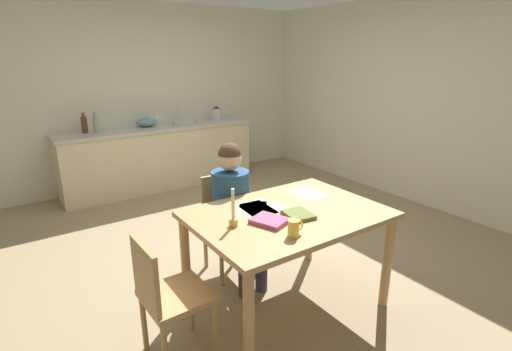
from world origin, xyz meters
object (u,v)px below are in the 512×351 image
at_px(chair_at_table, 227,219).
at_px(bottle_oil, 84,124).
at_px(wine_glass_back_left, 142,118).
at_px(coffee_mug, 294,228).
at_px(candlestick, 233,216).
at_px(person_seated, 234,204).
at_px(chair_side_empty, 167,295).
at_px(bottle_vinegar, 96,124).
at_px(wine_glass_by_kettle, 151,118).
at_px(sink_unit, 184,122).
at_px(book_cookery, 270,221).
at_px(book_magazine, 298,215).
at_px(stovetop_kettle, 216,114).
at_px(mixing_bowl, 146,122).
at_px(dining_table, 287,225).
at_px(wine_glass_near_sink, 157,117).

distance_m(chair_at_table, bottle_oil, 2.75).
distance_m(chair_at_table, wine_glass_back_left, 2.77).
relative_size(coffee_mug, candlestick, 0.44).
bearing_deg(chair_at_table, person_seated, -93.50).
xyz_separation_m(chair_at_table, chair_side_empty, (-0.86, -0.75, -0.02)).
bearing_deg(bottle_vinegar, wine_glass_by_kettle, 10.86).
xyz_separation_m(person_seated, sink_unit, (0.79, 2.72, 0.24)).
relative_size(chair_at_table, book_cookery, 3.80).
relative_size(person_seated, coffee_mug, 10.31).
distance_m(person_seated, bottle_vinegar, 2.77).
xyz_separation_m(coffee_mug, book_cookery, (-0.01, 0.25, -0.04)).
distance_m(book_magazine, wine_glass_by_kettle, 3.57).
xyz_separation_m(candlestick, stovetop_kettle, (1.69, 3.28, 0.14)).
relative_size(bottle_oil, wine_glass_by_kettle, 1.72).
height_order(mixing_bowl, stovetop_kettle, stovetop_kettle).
xyz_separation_m(chair_side_empty, stovetop_kettle, (2.19, 3.31, 0.53)).
distance_m(chair_at_table, candlestick, 0.88).
bearing_deg(book_magazine, person_seated, 107.35).
bearing_deg(bottle_vinegar, bottle_oil, 150.72).
xyz_separation_m(dining_table, coffee_mug, (-0.21, -0.32, 0.16)).
height_order(person_seated, wine_glass_back_left, person_seated).
bearing_deg(mixing_bowl, person_seated, -94.90).
distance_m(bottle_oil, wine_glass_by_kettle, 0.92).
bearing_deg(wine_glass_by_kettle, dining_table, -93.92).
bearing_deg(dining_table, person_seated, 99.59).
xyz_separation_m(book_magazine, wine_glass_near_sink, (0.32, 3.56, 0.20)).
height_order(chair_side_empty, wine_glass_near_sink, wine_glass_near_sink).
bearing_deg(stovetop_kettle, bottle_oil, 177.98).
bearing_deg(book_cookery, sink_unit, 53.36).
relative_size(person_seated, chair_side_empty, 1.40).
xyz_separation_m(chair_at_table, wine_glass_back_left, (0.19, 2.72, 0.52)).
relative_size(book_cookery, bottle_vinegar, 0.82).
bearing_deg(person_seated, sink_unit, 73.84).
relative_size(chair_side_empty, wine_glass_by_kettle, 5.53).
bearing_deg(chair_side_empty, wine_glass_back_left, 73.02).
distance_m(book_cookery, stovetop_kettle, 3.68).
bearing_deg(coffee_mug, wine_glass_by_kettle, 83.20).
xyz_separation_m(chair_side_empty, candlestick, (0.50, 0.04, 0.39)).
bearing_deg(mixing_bowl, book_magazine, -92.12).
relative_size(bottle_oil, wine_glass_back_left, 1.72).
bearing_deg(sink_unit, dining_table, -101.76).
relative_size(book_cookery, stovetop_kettle, 1.04).
bearing_deg(mixing_bowl, chair_at_table, -94.98).
distance_m(bottle_oil, wine_glass_near_sink, 1.02).
relative_size(chair_side_empty, coffee_mug, 7.34).
bearing_deg(mixing_bowl, wine_glass_by_kettle, 40.07).
height_order(dining_table, bottle_vinegar, bottle_vinegar).
height_order(book_magazine, mixing_bowl, mixing_bowl).
xyz_separation_m(chair_side_empty, book_cookery, (0.73, -0.06, 0.33)).
height_order(chair_at_table, wine_glass_by_kettle, wine_glass_by_kettle).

